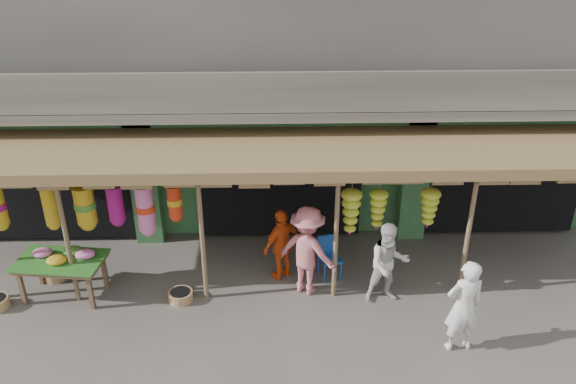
{
  "coord_description": "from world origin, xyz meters",
  "views": [
    {
      "loc": [
        -0.15,
        -9.21,
        6.77
      ],
      "look_at": [
        0.13,
        1.0,
        1.7
      ],
      "focal_mm": 35.0,
      "sensor_mm": 36.0,
      "label": 1
    }
  ],
  "objects_px": {
    "person_right": "(388,263)",
    "person_vendor": "(282,245)",
    "flower_table": "(62,261)",
    "person_shopper": "(307,251)",
    "person_front": "(464,306)",
    "blue_chair": "(329,254)"
  },
  "relations": [
    {
      "from": "person_vendor",
      "to": "person_front",
      "type": "bearing_deg",
      "value": 105.34
    },
    {
      "from": "flower_table",
      "to": "person_right",
      "type": "distance_m",
      "value": 6.25
    },
    {
      "from": "person_right",
      "to": "person_vendor",
      "type": "distance_m",
      "value": 2.16
    },
    {
      "from": "flower_table",
      "to": "person_right",
      "type": "height_order",
      "value": "person_right"
    },
    {
      "from": "flower_table",
      "to": "person_front",
      "type": "distance_m",
      "value": 7.44
    },
    {
      "from": "flower_table",
      "to": "person_shopper",
      "type": "distance_m",
      "value": 4.73
    },
    {
      "from": "flower_table",
      "to": "person_right",
      "type": "bearing_deg",
      "value": 4.18
    },
    {
      "from": "person_right",
      "to": "person_vendor",
      "type": "relative_size",
      "value": 1.06
    },
    {
      "from": "blue_chair",
      "to": "flower_table",
      "type": "bearing_deg",
      "value": 170.74
    },
    {
      "from": "flower_table",
      "to": "person_vendor",
      "type": "bearing_deg",
      "value": 13.79
    },
    {
      "from": "flower_table",
      "to": "person_front",
      "type": "height_order",
      "value": "person_front"
    },
    {
      "from": "person_shopper",
      "to": "blue_chair",
      "type": "bearing_deg",
      "value": -99.42
    },
    {
      "from": "blue_chair",
      "to": "person_vendor",
      "type": "height_order",
      "value": "person_vendor"
    },
    {
      "from": "flower_table",
      "to": "blue_chair",
      "type": "xyz_separation_m",
      "value": [
        5.2,
        0.58,
        -0.3
      ]
    },
    {
      "from": "person_vendor",
      "to": "person_shopper",
      "type": "height_order",
      "value": "person_shopper"
    },
    {
      "from": "person_right",
      "to": "person_shopper",
      "type": "distance_m",
      "value": 1.56
    },
    {
      "from": "flower_table",
      "to": "blue_chair",
      "type": "height_order",
      "value": "flower_table"
    },
    {
      "from": "flower_table",
      "to": "person_front",
      "type": "xyz_separation_m",
      "value": [
        7.24,
        -1.71,
        0.09
      ]
    },
    {
      "from": "flower_table",
      "to": "person_shopper",
      "type": "bearing_deg",
      "value": 7.34
    },
    {
      "from": "person_shopper",
      "to": "person_vendor",
      "type": "bearing_deg",
      "value": -13.66
    },
    {
      "from": "person_right",
      "to": "flower_table",
      "type": "bearing_deg",
      "value": 170.94
    },
    {
      "from": "blue_chair",
      "to": "person_shopper",
      "type": "relative_size",
      "value": 0.47
    }
  ]
}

